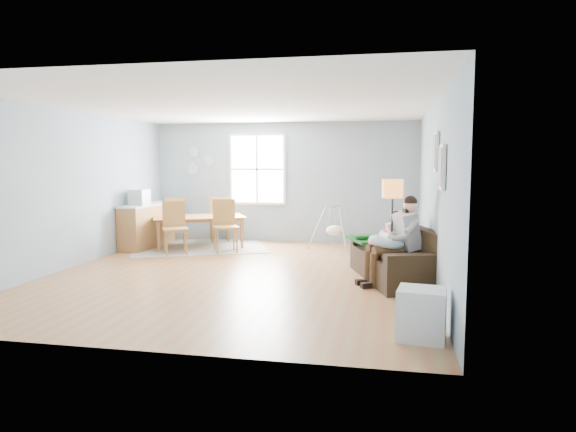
% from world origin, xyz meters
% --- Properties ---
extents(room, '(8.40, 9.40, 3.90)m').
position_xyz_m(room, '(0.00, 0.00, 2.42)').
color(room, '#A9633C').
extents(window, '(1.32, 0.08, 1.62)m').
position_xyz_m(window, '(-0.60, 3.46, 1.65)').
color(window, white).
rests_on(window, room).
extents(pictures, '(0.05, 1.34, 0.74)m').
position_xyz_m(pictures, '(2.97, -1.05, 1.85)').
color(pictures, white).
rests_on(pictures, room).
extents(wall_plates, '(0.67, 0.02, 0.66)m').
position_xyz_m(wall_plates, '(-2.00, 3.47, 1.83)').
color(wall_plates, '#A8BCCA').
rests_on(wall_plates, room).
extents(sofa, '(1.47, 2.23, 0.83)m').
position_xyz_m(sofa, '(2.51, 0.06, 0.29)').
color(sofa, black).
rests_on(sofa, room).
extents(green_throw, '(1.17, 1.08, 0.04)m').
position_xyz_m(green_throw, '(2.22, 0.69, 0.53)').
color(green_throw, '#124F12').
rests_on(green_throw, sofa).
extents(beige_pillow, '(0.32, 0.51, 0.49)m').
position_xyz_m(beige_pillow, '(2.54, 0.64, 0.76)').
color(beige_pillow, '#C8B299').
rests_on(beige_pillow, sofa).
extents(father, '(0.98, 0.72, 1.32)m').
position_xyz_m(father, '(2.47, -0.26, 0.71)').
color(father, '#9D9D9F').
rests_on(father, sofa).
extents(nursing_pillow, '(0.66, 0.65, 0.21)m').
position_xyz_m(nursing_pillow, '(2.33, -0.31, 0.64)').
color(nursing_pillow, silver).
rests_on(nursing_pillow, father).
extents(infant, '(0.24, 0.36, 0.13)m').
position_xyz_m(infant, '(2.31, -0.28, 0.72)').
color(infant, white).
rests_on(infant, nursing_pillow).
extents(toddler, '(0.57, 0.37, 0.85)m').
position_xyz_m(toddler, '(2.38, 0.22, 0.71)').
color(toddler, white).
rests_on(toddler, sofa).
extents(floor_lamp, '(0.31, 0.31, 1.55)m').
position_xyz_m(floor_lamp, '(2.40, -0.10, 1.28)').
color(floor_lamp, black).
rests_on(floor_lamp, room).
extents(storage_cube, '(0.53, 0.48, 0.53)m').
position_xyz_m(storage_cube, '(2.69, -2.64, 0.26)').
color(storage_cube, silver).
rests_on(storage_cube, room).
extents(rug, '(3.33, 2.99, 0.01)m').
position_xyz_m(rug, '(-1.60, 2.35, 0.01)').
color(rug, gray).
rests_on(rug, room).
extents(dining_table, '(2.17, 1.79, 0.67)m').
position_xyz_m(dining_table, '(-1.60, 2.35, 0.33)').
color(dining_table, brown).
rests_on(dining_table, rug).
extents(chair_sw, '(0.64, 0.64, 1.04)m').
position_xyz_m(chair_sw, '(-1.80, 1.54, 0.60)').
color(chair_sw, brown).
rests_on(chair_sw, rug).
extents(chair_se, '(0.64, 0.64, 1.06)m').
position_xyz_m(chair_se, '(-0.89, 1.93, 0.62)').
color(chair_se, brown).
rests_on(chair_se, rug).
extents(chair_nw, '(0.61, 0.61, 1.03)m').
position_xyz_m(chair_nw, '(-2.32, 2.77, 0.59)').
color(chair_nw, brown).
rests_on(chair_nw, rug).
extents(chair_ne, '(0.61, 0.61, 1.02)m').
position_xyz_m(chair_ne, '(-1.41, 3.16, 0.59)').
color(chair_ne, brown).
rests_on(chair_ne, rug).
extents(counter, '(0.60, 1.68, 0.93)m').
position_xyz_m(counter, '(-2.70, 2.18, 0.47)').
color(counter, brown).
rests_on(counter, room).
extents(monitor, '(0.37, 0.35, 0.32)m').
position_xyz_m(monitor, '(-2.71, 1.86, 1.09)').
color(monitor, '#AEAEB3').
rests_on(monitor, counter).
extents(baby_swing, '(1.09, 1.10, 0.90)m').
position_xyz_m(baby_swing, '(1.26, 2.72, 0.40)').
color(baby_swing, '#AEAEB3').
rests_on(baby_swing, room).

